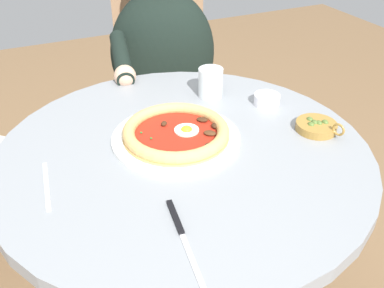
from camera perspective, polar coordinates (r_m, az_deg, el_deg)
name	(u,v)px	position (r m, az deg, el deg)	size (l,w,h in m)	color
dining_table	(184,194)	(1.13, -1.12, -6.74)	(0.91, 0.91, 0.73)	gray
pizza_on_plate	(177,133)	(1.07, -1.99, 1.46)	(0.32, 0.32, 0.04)	white
water_glass	(211,84)	(1.27, 2.48, 7.93)	(0.07, 0.07, 0.09)	silver
steak_knife	(180,229)	(0.82, -1.62, -11.21)	(0.23, 0.04, 0.01)	silver
ramekin_capers	(267,99)	(1.25, 9.94, 5.90)	(0.07, 0.07, 0.03)	white
olive_pan	(317,126)	(1.15, 16.27, 2.30)	(0.13, 0.11, 0.05)	olive
fork_utensil	(47,185)	(0.97, -18.79, -5.24)	(0.17, 0.03, 0.00)	#BCBCC1
diner_person	(164,98)	(1.76, -3.72, 6.08)	(0.48, 0.48, 1.13)	#282833
cafe_chair_diner	(162,80)	(1.89, -4.02, 8.55)	(0.53, 0.53, 0.88)	#957050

